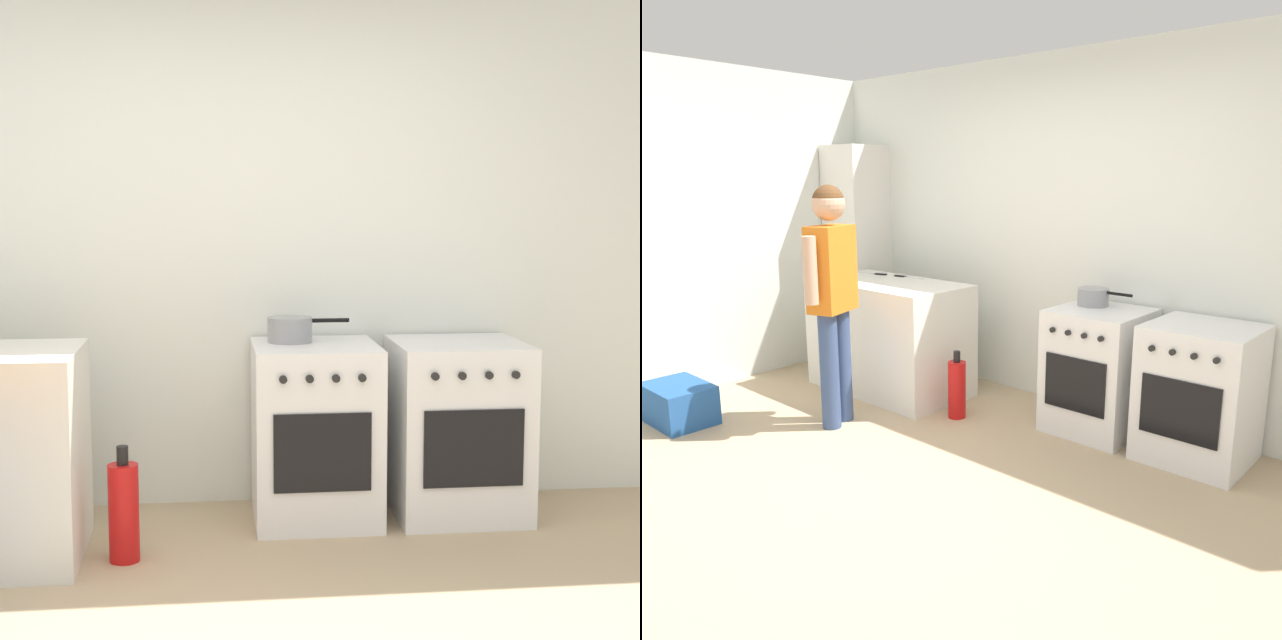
# 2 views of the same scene
# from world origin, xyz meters

# --- Properties ---
(ground_plane) EXTENTS (8.00, 8.00, 0.00)m
(ground_plane) POSITION_xyz_m (0.00, 0.00, 0.00)
(ground_plane) COLOR tan
(back_wall) EXTENTS (6.00, 0.10, 2.60)m
(back_wall) POSITION_xyz_m (0.00, 1.95, 1.30)
(back_wall) COLOR silver
(back_wall) RESTS_ON ground
(side_wall_left) EXTENTS (0.10, 3.10, 2.60)m
(side_wall_left) POSITION_xyz_m (-2.60, 0.40, 1.30)
(side_wall_left) COLOR silver
(side_wall_left) RESTS_ON ground
(counter_unit) EXTENTS (1.30, 0.70, 0.90)m
(counter_unit) POSITION_xyz_m (-1.35, 1.20, 0.45)
(counter_unit) COLOR silver
(counter_unit) RESTS_ON ground
(oven_left) EXTENTS (0.59, 0.62, 0.85)m
(oven_left) POSITION_xyz_m (0.35, 1.58, 0.43)
(oven_left) COLOR white
(oven_left) RESTS_ON ground
(oven_right) EXTENTS (0.62, 0.62, 0.85)m
(oven_right) POSITION_xyz_m (1.05, 1.58, 0.43)
(oven_right) COLOR white
(oven_right) RESTS_ON ground
(pot) EXTENTS (0.40, 0.22, 0.12)m
(pot) POSITION_xyz_m (0.24, 1.66, 0.91)
(pot) COLOR gray
(pot) RESTS_ON oven_left
(knife_carving) EXTENTS (0.33, 0.12, 0.01)m
(knife_carving) POSITION_xyz_m (-1.76, 1.38, 0.90)
(knife_carving) COLOR silver
(knife_carving) RESTS_ON counter_unit
(knife_chef) EXTENTS (0.31, 0.07, 0.01)m
(knife_chef) POSITION_xyz_m (-1.38, 1.45, 0.90)
(knife_chef) COLOR silver
(knife_chef) RESTS_ON counter_unit
(person) EXTENTS (0.30, 0.54, 1.67)m
(person) POSITION_xyz_m (-1.08, 0.45, 1.00)
(person) COLOR #384C7A
(person) RESTS_ON ground
(fire_extinguisher) EXTENTS (0.13, 0.13, 0.50)m
(fire_extinguisher) POSITION_xyz_m (-0.52, 1.10, 0.22)
(fire_extinguisher) COLOR red
(fire_extinguisher) RESTS_ON ground
(recycling_crate_lower) EXTENTS (0.52, 0.36, 0.28)m
(recycling_crate_lower) POSITION_xyz_m (-1.95, -0.28, 0.14)
(recycling_crate_lower) COLOR #235193
(recycling_crate_lower) RESTS_ON ground
(larder_cabinet) EXTENTS (0.48, 0.44, 2.00)m
(larder_cabinet) POSITION_xyz_m (-2.30, 1.68, 1.00)
(larder_cabinet) COLOR silver
(larder_cabinet) RESTS_ON ground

